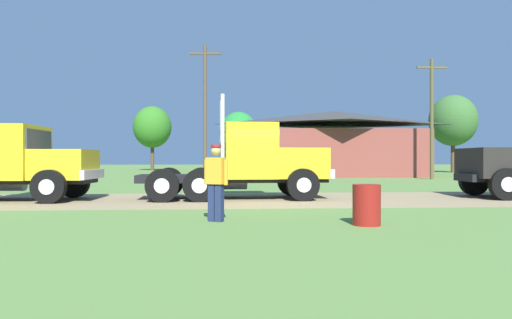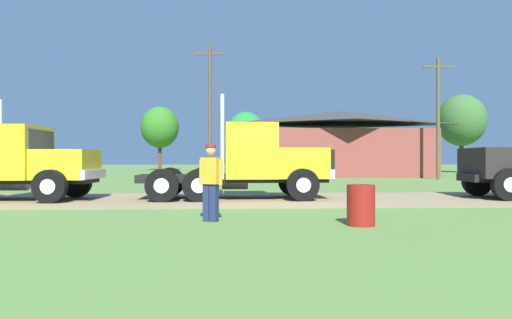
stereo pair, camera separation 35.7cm
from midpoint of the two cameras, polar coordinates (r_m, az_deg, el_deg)
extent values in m
plane|color=#567A39|center=(16.42, 1.76, -5.07)|extent=(200.00, 200.00, 0.00)
cube|color=#8D7A56|center=(16.42, 1.76, -5.05)|extent=(120.00, 6.13, 0.01)
cube|color=black|center=(16.65, -2.34, -2.38)|extent=(6.90, 1.74, 0.28)
cube|color=gold|center=(16.90, 6.17, -0.46)|extent=(1.92, 2.06, 1.11)
cube|color=silver|center=(17.11, 9.39, -1.71)|extent=(0.23, 2.20, 0.32)
cube|color=gold|center=(16.67, -0.09, 1.05)|extent=(1.91, 2.35, 2.00)
cube|color=#2D3D4C|center=(16.78, 3.12, 2.41)|extent=(0.10, 1.91, 0.88)
cylinder|color=silver|center=(17.55, -3.69, 2.60)|extent=(0.14, 0.14, 2.97)
cylinder|color=silver|center=(15.74, -3.63, 2.89)|extent=(0.14, 0.14, 2.97)
cylinder|color=silver|center=(17.66, -2.11, -2.95)|extent=(1.02, 0.55, 0.52)
cylinder|color=black|center=(18.03, 5.22, -2.80)|extent=(1.14, 0.33, 1.14)
cylinder|color=silver|center=(18.19, 5.14, -2.77)|extent=(0.51, 0.06, 0.51)
cylinder|color=black|center=(15.79, 6.58, -3.21)|extent=(1.14, 0.33, 1.14)
cylinder|color=silver|center=(15.63, 6.69, -3.24)|extent=(0.51, 0.06, 0.51)
cylinder|color=black|center=(17.89, -10.27, -2.82)|extent=(1.14, 0.33, 1.14)
cylinder|color=silver|center=(18.05, -10.22, -2.79)|extent=(0.51, 0.06, 0.51)
cylinder|color=black|center=(15.63, -11.16, -3.24)|extent=(1.14, 0.33, 1.14)
cylinder|color=silver|center=(15.47, -11.23, -3.28)|extent=(0.51, 0.06, 0.51)
cylinder|color=black|center=(17.80, -6.26, -2.83)|extent=(1.14, 0.33, 1.14)
cylinder|color=silver|center=(17.96, -6.25, -2.81)|extent=(0.51, 0.06, 0.51)
cylinder|color=black|center=(15.52, -6.57, -3.26)|extent=(1.14, 0.33, 1.14)
cylinder|color=silver|center=(15.36, -6.59, -3.30)|extent=(0.51, 0.06, 0.51)
cube|color=gold|center=(17.40, -22.28, -0.58)|extent=(1.89, 2.07, 1.05)
cube|color=silver|center=(17.07, -19.26, -1.75)|extent=(0.23, 2.21, 0.32)
cube|color=gold|center=(18.15, -27.66, 0.77)|extent=(1.89, 2.36, 1.89)
cube|color=#2D3D4C|center=(17.75, -24.98, 2.01)|extent=(0.10, 1.92, 0.83)
cylinder|color=silver|center=(19.45, -29.16, 2.30)|extent=(0.14, 0.14, 2.96)
cylinder|color=silver|center=(19.32, -27.75, -2.72)|extent=(1.01, 0.55, 0.52)
cylinder|color=black|center=(18.52, -21.24, -2.75)|extent=(1.12, 0.33, 1.12)
cylinder|color=silver|center=(18.67, -21.06, -2.73)|extent=(0.50, 0.05, 0.50)
cylinder|color=black|center=(16.39, -24.06, -3.12)|extent=(1.12, 0.33, 1.12)
cylinder|color=silver|center=(16.25, -24.28, -3.15)|extent=(0.50, 0.05, 0.50)
cube|color=black|center=(19.36, 29.32, -0.37)|extent=(2.63, 2.44, 1.12)
cylinder|color=black|center=(20.20, 26.64, -2.47)|extent=(1.17, 0.36, 1.15)
cylinder|color=silver|center=(20.34, 26.44, -2.46)|extent=(0.52, 0.07, 0.52)
cylinder|color=black|center=(18.16, 29.80, -2.76)|extent=(1.17, 0.36, 1.15)
cylinder|color=silver|center=(18.02, 30.05, -2.78)|extent=(0.52, 0.07, 0.52)
cylinder|color=black|center=(20.77, 29.74, -2.41)|extent=(1.17, 0.36, 1.15)
cylinder|color=silver|center=(20.91, 29.53, -2.39)|extent=(0.52, 0.07, 0.52)
cube|color=gold|center=(10.65, -4.79, -1.42)|extent=(0.48, 0.41, 0.62)
sphere|color=tan|center=(10.65, -4.79, 1.11)|extent=(0.24, 0.24, 0.24)
cylinder|color=maroon|center=(10.65, -4.79, 1.70)|extent=(0.25, 0.25, 0.06)
cube|color=#1E284C|center=(10.74, -5.21, -5.44)|extent=(0.22, 0.23, 0.88)
cube|color=#1E284C|center=(10.65, -4.35, -5.48)|extent=(0.22, 0.23, 0.88)
cylinder|color=gold|center=(10.77, -5.99, -1.57)|extent=(0.10, 0.10, 0.59)
cylinder|color=gold|center=(10.54, -3.55, -1.61)|extent=(0.10, 0.10, 0.59)
cylinder|color=maroon|center=(10.30, 14.09, -5.61)|extent=(0.62, 0.62, 0.90)
cube|color=brown|center=(39.07, 10.89, 0.74)|extent=(14.25, 8.13, 3.84)
pyramid|color=#333333|center=(39.23, 10.89, 5.22)|extent=(14.96, 8.53, 1.14)
cube|color=black|center=(34.90, 8.76, -0.53)|extent=(1.80, 0.12, 2.20)
cylinder|color=brown|center=(32.10, -5.53, 5.93)|extent=(0.26, 0.26, 9.49)
cube|color=brown|center=(32.79, -5.53, 13.15)|extent=(2.20, 0.31, 0.14)
cylinder|color=brown|center=(34.76, 22.31, 4.77)|extent=(0.26, 0.26, 8.63)
cube|color=brown|center=(35.26, 22.32, 10.80)|extent=(2.20, 0.16, 0.14)
cylinder|color=#513823|center=(58.99, -11.88, 0.40)|extent=(0.44, 0.44, 3.61)
ellipsoid|color=#2E6D1E|center=(59.13, -11.88, 4.02)|extent=(4.81, 4.81, 5.29)
cylinder|color=#513823|center=(58.15, -1.13, 0.02)|extent=(0.44, 0.44, 2.82)
ellipsoid|color=#227A30|center=(58.25, -1.13, 3.36)|extent=(4.97, 4.97, 5.46)
cylinder|color=#513823|center=(52.68, 24.71, 0.43)|extent=(0.44, 0.44, 3.60)
ellipsoid|color=#345F2B|center=(52.84, 24.71, 4.55)|extent=(4.97, 4.97, 5.47)
camera|label=1|loc=(0.18, -89.37, 0.00)|focal=31.65mm
camera|label=2|loc=(0.18, 90.63, 0.00)|focal=31.65mm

